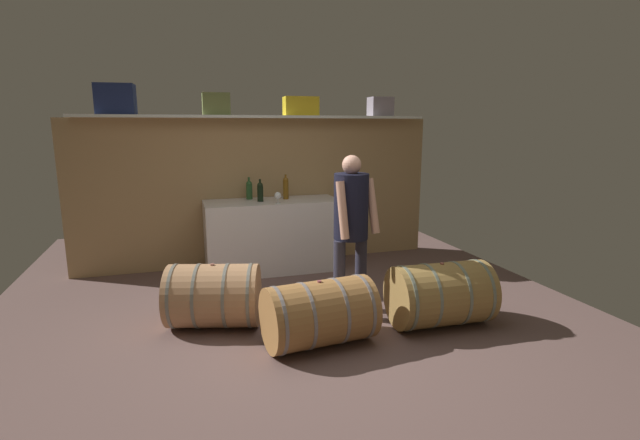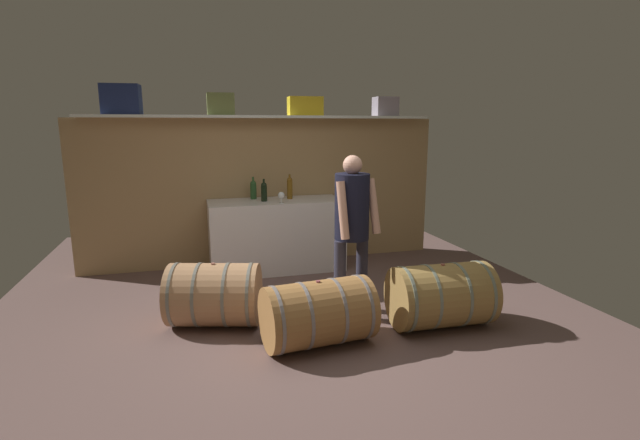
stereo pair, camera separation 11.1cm
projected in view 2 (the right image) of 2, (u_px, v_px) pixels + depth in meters
The scene contains 16 objects.
ground_plane at pixel (296, 314), 4.59m from camera, with size 5.92×8.21×0.02m, color brown.
back_wall_panel at pixel (264, 192), 6.17m from camera, with size 4.72×0.10×1.91m, color tan.
high_shelf_board at pixel (264, 117), 5.83m from camera, with size 4.35×0.40×0.03m, color white.
toolcase_navy at pixel (121, 99), 5.36m from camera, with size 0.42×0.29×0.34m, color navy.
toolcase_olive at pixel (220, 104), 5.66m from camera, with size 0.32×0.28×0.26m, color olive.
toolcase_yellow at pixel (305, 106), 5.95m from camera, with size 0.43×0.27×0.24m, color yellow.
toolcase_grey at pixel (385, 107), 6.24m from camera, with size 0.30×0.24×0.25m, color gray.
work_cabinet at pixel (277, 235), 5.92m from camera, with size 1.68×0.66×0.90m, color silver.
wine_bottle_amber at pixel (290, 188), 5.93m from camera, with size 0.07×0.07×0.32m.
wine_bottle_green at pixel (253, 189), 5.92m from camera, with size 0.08×0.08×0.28m.
wine_bottle_dark at pixel (264, 191), 5.75m from camera, with size 0.08×0.08×0.28m.
wine_glass at pixel (281, 196), 5.61m from camera, with size 0.08×0.08×0.14m.
wine_barrel_near at pixel (214, 294), 4.28m from camera, with size 0.94×0.78×0.60m.
wine_barrel_far at pixel (441, 295), 4.25m from camera, with size 0.92×0.62×0.60m.
wine_barrel_flank at pixel (318, 313), 3.89m from camera, with size 0.96×0.64×0.57m.
winemaker_pouring at pixel (352, 219), 4.41m from camera, with size 0.49×0.41×1.56m.
Camera 2 is at (-0.92, -3.59, 1.83)m, focal length 26.05 mm.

